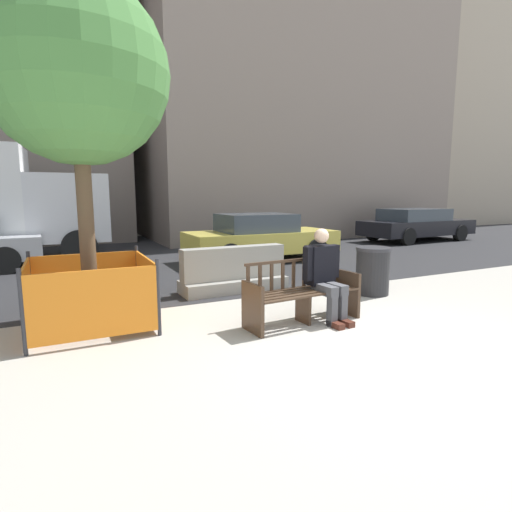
% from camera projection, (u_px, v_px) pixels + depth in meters
% --- Properties ---
extents(ground_plane, '(200.00, 200.00, 0.00)m').
position_uv_depth(ground_plane, '(374.00, 345.00, 4.79)').
color(ground_plane, '#ADA89E').
extents(street_asphalt, '(120.00, 12.00, 0.01)m').
position_uv_depth(street_asphalt, '(179.00, 253.00, 12.51)').
color(street_asphalt, '#28282B').
rests_on(street_asphalt, ground).
extents(street_bench, '(1.72, 0.65, 0.88)m').
position_uv_depth(street_bench, '(302.00, 295.00, 5.59)').
color(street_bench, '#473323').
rests_on(street_bench, ground).
extents(seated_person, '(0.59, 0.74, 1.31)m').
position_uv_depth(seated_person, '(324.00, 273.00, 5.67)').
color(seated_person, black).
rests_on(seated_person, ground).
extents(jersey_barrier_centre, '(2.01, 0.72, 0.84)m').
position_uv_depth(jersey_barrier_centre, '(234.00, 273.00, 7.46)').
color(jersey_barrier_centre, gray).
rests_on(jersey_barrier_centre, ground).
extents(street_tree, '(2.30, 2.30, 4.45)m').
position_uv_depth(street_tree, '(77.00, 73.00, 4.97)').
color(street_tree, brown).
rests_on(street_tree, ground).
extents(construction_fence, '(1.55, 1.55, 0.99)m').
position_uv_depth(construction_fence, '(91.00, 291.00, 5.38)').
color(construction_fence, '#2D2D33').
rests_on(construction_fence, ground).
extents(car_taxi_near, '(4.07, 1.84, 1.29)m').
position_uv_depth(car_taxi_near, '(260.00, 237.00, 10.88)').
color(car_taxi_near, '#DBC64C').
rests_on(car_taxi_near, ground).
extents(car_sedan_mid, '(4.83, 2.07, 1.28)m').
position_uv_depth(car_sedan_mid, '(416.00, 224.00, 15.76)').
color(car_sedan_mid, black).
rests_on(car_sedan_mid, ground).
extents(trash_bin, '(0.62, 0.62, 0.86)m').
position_uv_depth(trash_bin, '(373.00, 271.00, 7.22)').
color(trash_bin, '#232326').
rests_on(trash_bin, ground).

